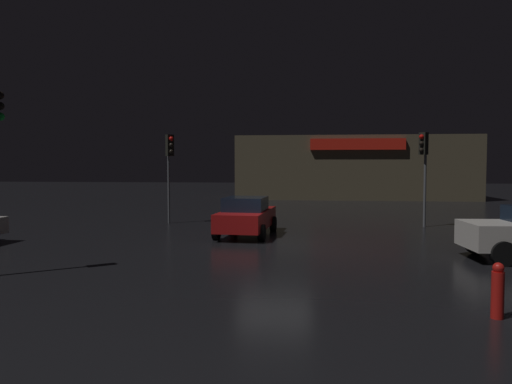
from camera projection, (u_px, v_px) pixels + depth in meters
The scene contains 6 objects.
ground_plane at pixel (274, 246), 16.53m from camera, with size 120.00×120.00×0.00m, color black.
store_building at pixel (354, 168), 40.52m from camera, with size 18.93×6.28×5.06m.
traffic_signal_cross_left at pixel (424, 156), 21.47m from camera, with size 0.42×0.42×4.15m.
traffic_signal_cross_right at pixel (170, 155), 22.84m from camera, with size 0.42×0.43×4.14m.
car_far at pixel (246, 216), 19.05m from camera, with size 2.15×4.29×1.50m.
fire_hydrant at pixel (498, 291), 8.71m from camera, with size 0.22×0.22×1.00m.
Camera 1 is at (1.20, -16.37, 2.72)m, focal length 34.50 mm.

